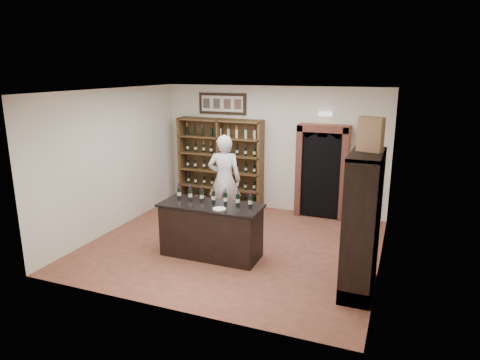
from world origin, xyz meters
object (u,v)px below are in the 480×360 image
Objects in this scene: counter_bottle_0 at (179,193)px; side_cabinet at (363,245)px; wine_crate at (371,134)px; wine_shelf at (221,162)px; shopkeeper at (224,180)px; tasting_counter at (211,231)px.

counter_bottle_0 is 3.49m from side_cabinet.
wine_crate reaches higher than side_cabinet.
counter_bottle_0 is at bearing -82.30° from wine_shelf.
shopkeeper is (0.25, 1.58, -0.10)m from counter_bottle_0.
wine_shelf is 3.19m from tasting_counter.
wine_shelf is 4.30× the size of wine_crate.
counter_bottle_0 is at bearing 172.98° from side_cabinet.
wine_crate is at bearing -39.52° from wine_shelf.
wine_crate reaches higher than shopkeeper.
tasting_counter is at bearing 173.72° from side_cabinet.
side_cabinet is (3.44, -0.42, -0.35)m from counter_bottle_0.
tasting_counter is at bearing -165.40° from wine_crate.
wine_shelf and side_cabinet have the same top height.
tasting_counter is (1.10, -2.93, -0.61)m from wine_shelf.
side_cabinet reaches higher than counter_bottle_0.
tasting_counter is 6.27× the size of counter_bottle_0.
shopkeeper is (0.63, -1.23, -0.10)m from wine_shelf.
wine_shelf is 2.83m from counter_bottle_0.
wine_shelf is at bearing 139.79° from side_cabinet.
side_cabinet is 1.70m from wine_crate.
shopkeeper reaches higher than counter_bottle_0.
shopkeeper is at bearing 147.87° from side_cabinet.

